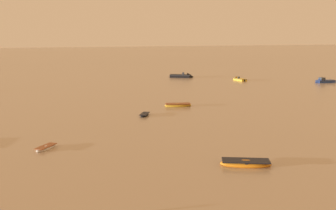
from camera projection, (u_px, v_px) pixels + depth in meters
The scene contains 7 objects.
rowboat_moored_0 at pixel (246, 163), 35.63m from camera, with size 4.84×3.48×0.73m.
motorboat_moored_1 at pixel (323, 82), 98.67m from camera, with size 5.48×2.66×2.00m.
rowboat_moored_1 at pixel (46, 148), 40.92m from camera, with size 2.63×2.78×0.45m.
motorboat_moored_2 at pixel (184, 76), 110.97m from camera, with size 6.76×5.67×2.28m.
rowboat_moored_4 at pixel (178, 105), 65.61m from camera, with size 4.71×2.61×0.71m.
rowboat_moored_6 at pixel (145, 115), 57.96m from camera, with size 2.46×3.06×0.47m.
motorboat_moored_4 at pixel (238, 80), 103.77m from camera, with size 1.91×4.71×1.58m.
Camera 1 is at (-28.75, -15.75, 11.54)m, focal length 42.30 mm.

